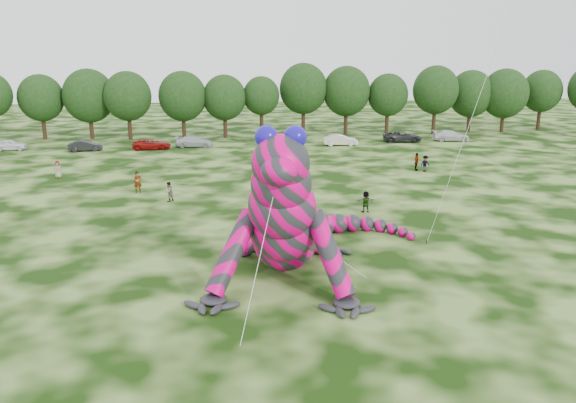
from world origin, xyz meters
The scene contains 29 objects.
ground centered at (0.00, 0.00, 0.00)m, with size 240.00×240.00×0.00m, color #16330A.
inflatable_gecko centered at (-1.90, 5.71, 4.26)m, with size 14.35×17.04×8.52m, color #E10070, non-canonical shape.
tree_4 centered at (-29.64, 58.71, 4.53)m, with size 6.22×5.60×9.06m, color black, non-canonical shape.
tree_5 centered at (-23.12, 58.44, 4.90)m, with size 7.16×6.44×9.80m, color black, non-canonical shape.
tree_6 centered at (-17.56, 56.68, 4.75)m, with size 6.52×5.86×9.49m, color black, non-canonical shape.
tree_7 centered at (-10.08, 56.80, 4.74)m, with size 6.68×6.01×9.48m, color black, non-canonical shape.
tree_8 centered at (-4.22, 56.99, 4.47)m, with size 6.14×5.53×8.94m, color black, non-canonical shape.
tree_9 centered at (1.06, 57.35, 4.34)m, with size 5.27×4.74×8.68m, color black, non-canonical shape.
tree_10 centered at (7.40, 58.58, 5.25)m, with size 7.09×6.38×10.50m, color black, non-canonical shape.
tree_11 centered at (13.79, 58.20, 5.03)m, with size 7.01×6.31×10.07m, color black, non-canonical shape.
tree_12 centered at (20.01, 57.74, 4.49)m, with size 5.99×5.39×8.97m, color black, non-canonical shape.
tree_13 centered at (27.13, 57.13, 5.06)m, with size 6.83×6.15×10.13m, color black, non-canonical shape.
tree_14 centered at (33.46, 58.72, 4.70)m, with size 6.82×6.14×9.40m, color black, non-canonical shape.
tree_15 centered at (38.47, 57.77, 4.82)m, with size 7.17×6.45×9.63m, color black, non-canonical shape.
tree_16 centered at (45.45, 59.37, 4.69)m, with size 6.26×5.63×9.37m, color black, non-canonical shape.
car_0 centered at (-31.31, 49.35, 0.68)m, with size 1.60×3.98×1.36m, color white.
car_1 centered at (-21.76, 47.52, 0.67)m, with size 1.43×4.09×1.35m, color black.
car_2 centered at (-13.71, 47.72, 0.66)m, with size 2.20×4.76×1.32m, color maroon.
car_3 centered at (-8.44, 49.02, 0.71)m, with size 1.98×4.88×1.42m, color #B4BABE.
car_4 centered at (2.14, 49.71, 0.73)m, with size 1.73×4.30×1.46m, color navy.
car_5 centered at (10.68, 47.75, 0.74)m, with size 1.56×4.48×1.48m, color beige.
car_6 centered at (19.83, 49.81, 0.73)m, with size 2.42×5.25×1.46m, color #252527.
car_7 centered at (26.80, 49.80, 0.73)m, with size 2.05×5.04×1.46m, color silver.
spectator_3 centered at (14.86, 30.61, 0.92)m, with size 1.08×0.45×1.84m, color gray.
spectator_5 centered at (5.50, 15.86, 0.82)m, with size 1.52×0.48×1.64m, color gray.
spectator_2 centered at (15.54, 29.92, 0.83)m, with size 1.07×0.62×1.66m, color gray.
spectator_0 centered at (-12.51, 24.52, 0.93)m, with size 0.68×0.45×1.87m, color gray.
spectator_1 centered at (-9.62, 21.09, 0.82)m, with size 0.79×0.62×1.63m, color gray.
spectator_4 centered at (-21.01, 31.68, 0.84)m, with size 0.82×0.53×1.68m, color gray.
Camera 1 is at (-5.70, -24.29, 11.70)m, focal length 35.00 mm.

